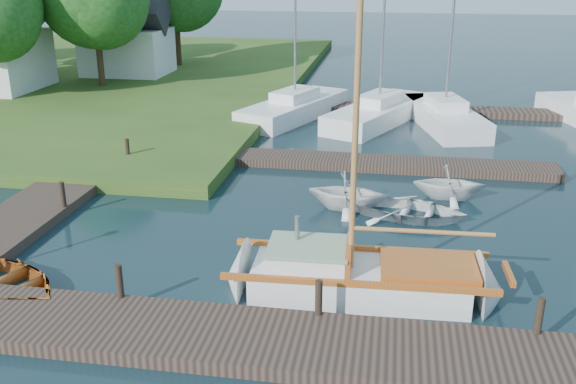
% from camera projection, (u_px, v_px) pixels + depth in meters
% --- Properties ---
extents(ground, '(160.00, 160.00, 0.00)m').
position_uv_depth(ground, '(288.00, 230.00, 18.77)').
color(ground, black).
rests_on(ground, ground).
extents(near_dock, '(18.00, 2.20, 0.30)m').
position_uv_depth(near_dock, '(240.00, 339.00, 13.17)').
color(near_dock, black).
rests_on(near_dock, ground).
extents(left_dock, '(2.20, 18.00, 0.30)m').
position_uv_depth(left_dock, '(66.00, 188.00, 21.81)').
color(left_dock, black).
rests_on(left_dock, ground).
extents(far_dock, '(14.00, 1.60, 0.30)m').
position_uv_depth(far_dock, '(368.00, 163.00, 24.43)').
color(far_dock, black).
rests_on(far_dock, ground).
extents(pontoon, '(30.00, 1.60, 0.30)m').
position_uv_depth(pontoon, '(538.00, 114.00, 31.99)').
color(pontoon, black).
rests_on(pontoon, ground).
extents(mooring_post_1, '(0.16, 0.16, 0.80)m').
position_uv_depth(mooring_post_1, '(119.00, 281.00, 14.37)').
color(mooring_post_1, black).
rests_on(mooring_post_1, near_dock).
extents(mooring_post_2, '(0.16, 0.16, 0.80)m').
position_uv_depth(mooring_post_2, '(319.00, 298.00, 13.67)').
color(mooring_post_2, black).
rests_on(mooring_post_2, near_dock).
extents(mooring_post_3, '(0.16, 0.16, 0.80)m').
position_uv_depth(mooring_post_3, '(539.00, 316.00, 12.97)').
color(mooring_post_3, black).
rests_on(mooring_post_3, near_dock).
extents(mooring_post_4, '(0.16, 0.16, 0.80)m').
position_uv_depth(mooring_post_4, '(63.00, 194.00, 19.61)').
color(mooring_post_4, black).
rests_on(mooring_post_4, left_dock).
extents(mooring_post_5, '(0.16, 0.16, 0.80)m').
position_uv_depth(mooring_post_5, '(127.00, 149.00, 24.24)').
color(mooring_post_5, black).
rests_on(mooring_post_5, left_dock).
extents(sailboat, '(7.22, 2.23, 9.83)m').
position_uv_depth(sailboat, '(365.00, 281.00, 15.13)').
color(sailboat, silver).
rests_on(sailboat, ground).
extents(dinghy, '(4.13, 3.66, 0.71)m').
position_uv_depth(dinghy, '(4.00, 278.00, 15.24)').
color(dinghy, '#983713').
rests_on(dinghy, ground).
extents(tender_b, '(2.71, 2.40, 1.33)m').
position_uv_depth(tender_b, '(348.00, 189.00, 20.15)').
color(tender_b, silver).
rests_on(tender_b, ground).
extents(tender_c, '(3.72, 2.99, 0.68)m').
position_uv_depth(tender_c, '(412.00, 207.00, 19.60)').
color(tender_c, silver).
rests_on(tender_c, ground).
extents(tender_d, '(2.37, 2.05, 1.23)m').
position_uv_depth(tender_d, '(449.00, 180.00, 21.09)').
color(tender_d, silver).
rests_on(tender_d, ground).
extents(marina_boat_0, '(4.85, 7.84, 10.83)m').
position_uv_depth(marina_boat_0, '(295.00, 106.00, 31.78)').
color(marina_boat_0, silver).
rests_on(marina_boat_0, ground).
extents(marina_boat_1, '(5.18, 7.99, 10.58)m').
position_uv_depth(marina_boat_1, '(379.00, 111.00, 30.88)').
color(marina_boat_1, silver).
rests_on(marina_boat_1, ground).
extents(marina_boat_2, '(3.85, 7.32, 12.51)m').
position_uv_depth(marina_boat_2, '(444.00, 114.00, 30.11)').
color(marina_boat_2, silver).
rests_on(marina_boat_2, ground).
extents(house_c, '(5.25, 4.00, 5.28)m').
position_uv_depth(house_c, '(127.00, 41.00, 40.42)').
color(house_c, white).
rests_on(house_c, shore).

